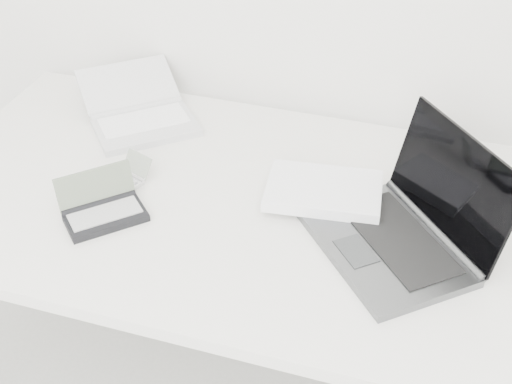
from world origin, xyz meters
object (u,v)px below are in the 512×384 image
(laptop_large, at_px, (377,215))
(netbook_open_white, at_px, (140,114))
(desk, at_px, (274,223))
(palmtop_charcoal, at_px, (103,210))

(laptop_large, relative_size, netbook_open_white, 1.32)
(desk, bearing_deg, laptop_large, -2.85)
(desk, height_order, laptop_large, laptop_large)
(laptop_large, height_order, netbook_open_white, laptop_large)
(desk, relative_size, palmtop_charcoal, 8.06)
(desk, distance_m, netbook_open_white, 0.49)
(laptop_large, bearing_deg, netbook_open_white, -151.79)
(desk, height_order, palmtop_charcoal, palmtop_charcoal)
(netbook_open_white, relative_size, palmtop_charcoal, 1.99)
(laptop_large, bearing_deg, palmtop_charcoal, -117.63)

